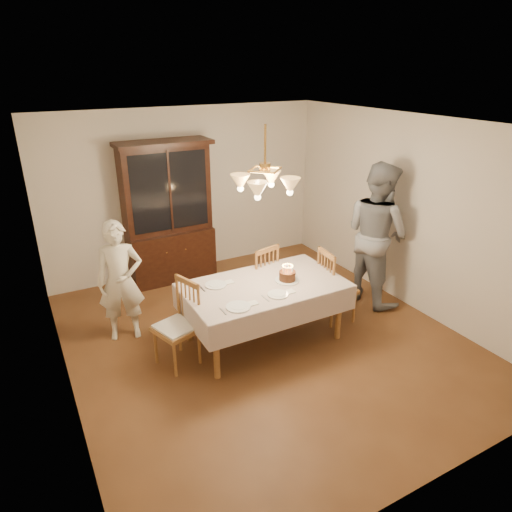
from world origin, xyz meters
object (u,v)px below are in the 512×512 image
elderly_woman (120,281)px  birthday_cake (287,277)px  dining_table (264,290)px  china_hutch (168,215)px  chair_far_side (258,282)px

elderly_woman → birthday_cake: elderly_woman is taller
elderly_woman → dining_table: bearing=-17.7°
dining_table → china_hutch: (-0.41, 2.25, 0.36)m
dining_table → birthday_cake: size_ratio=6.33×
china_hutch → elderly_woman: china_hutch is taller
china_hutch → dining_table: bearing=-79.8°
birthday_cake → dining_table: bearing=170.8°
chair_far_side → elderly_woman: elderly_woman is taller
dining_table → elderly_woman: bearing=148.7°
dining_table → elderly_woman: size_ratio=1.26×
dining_table → china_hutch: 2.32m
dining_table → chair_far_side: 0.74m
china_hutch → birthday_cake: bearing=-73.1°
chair_far_side → elderly_woman: (-1.75, 0.26, 0.31)m
china_hutch → elderly_woman: size_ratio=1.43×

